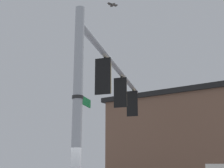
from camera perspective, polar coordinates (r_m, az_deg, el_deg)
signal_pole at (r=7.55m, az=-6.49°, el=-7.25°), size 0.24×0.24×6.14m
mast_arm at (r=12.02m, az=0.99°, el=2.77°), size 0.96×8.35×0.21m
traffic_light_nearest_pole at (r=10.16m, az=-1.32°, el=1.25°), size 0.54×0.49×1.31m
traffic_light_mid_inner at (r=12.51m, az=1.81°, el=-1.71°), size 0.54×0.49×1.31m
traffic_light_mid_outer at (r=14.90m, az=3.94°, el=-3.72°), size 0.54×0.49×1.31m
street_name_sign at (r=7.89m, az=-5.69°, el=-2.84°), size 0.28×1.10×0.22m
bird_flying at (r=11.32m, az=0.12°, el=14.40°), size 0.31×0.38×0.10m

